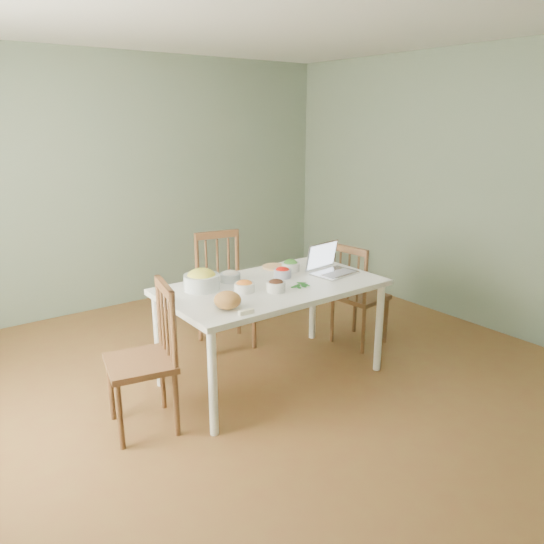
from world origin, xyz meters
TOP-DOWN VIEW (x-y plane):
  - floor at (0.00, 0.00)m, footprint 5.00×5.00m
  - ceiling at (0.00, 0.00)m, footprint 5.00×5.00m
  - wall_back at (0.00, 2.50)m, footprint 5.00×0.00m
  - wall_right at (2.50, 0.00)m, footprint 0.00×5.00m
  - dining_table at (0.14, 0.07)m, footprint 1.69×0.95m
  - chair_far at (0.19, 0.84)m, footprint 0.53×0.52m
  - chair_left at (-0.98, 0.01)m, footprint 0.50×0.52m
  - chair_right at (1.21, 0.15)m, footprint 0.45×0.47m
  - bread_boule at (-0.42, -0.18)m, footprint 0.22×0.22m
  - butter_stick at (-0.37, -0.34)m, footprint 0.11×0.04m
  - bowl_squash at (-0.36, 0.28)m, footprint 0.29×0.29m
  - bowl_carrot at (-0.13, 0.05)m, footprint 0.19×0.19m
  - bowl_onion at (-0.08, 0.33)m, footprint 0.18×0.18m
  - bowl_mushroom at (0.06, -0.09)m, footprint 0.18×0.18m
  - bowl_redpep at (0.32, 0.17)m, footprint 0.18×0.18m
  - bowl_broccoli at (0.49, 0.28)m, footprint 0.19×0.19m
  - flatbread at (0.43, 0.43)m, footprint 0.27×0.27m
  - basil_bunch at (0.28, -0.09)m, footprint 0.18×0.18m
  - laptop at (0.72, -0.01)m, footprint 0.39×0.33m

SIDE VIEW (x-z plane):
  - floor at x=0.00m, z-range 0.00..0.00m
  - dining_table at x=0.14m, z-range 0.00..0.79m
  - chair_right at x=1.21m, z-range 0.00..0.95m
  - chair_left at x=-0.98m, z-range 0.00..1.00m
  - chair_far at x=0.19m, z-range 0.00..1.04m
  - flatbread at x=0.43m, z-range 0.79..0.81m
  - basil_bunch at x=0.28m, z-range 0.79..0.81m
  - butter_stick at x=-0.37m, z-range 0.79..0.82m
  - bowl_redpep at x=0.32m, z-range 0.79..0.88m
  - bowl_carrot at x=-0.13m, z-range 0.79..0.88m
  - bowl_onion at x=-0.08m, z-range 0.79..0.88m
  - bowl_mushroom at x=0.06m, z-range 0.79..0.88m
  - bowl_broccoli at x=0.49m, z-range 0.79..0.89m
  - bread_boule at x=-0.42m, z-range 0.79..0.91m
  - bowl_squash at x=-0.36m, z-range 0.79..0.95m
  - laptop at x=0.72m, z-range 0.79..1.04m
  - wall_back at x=0.00m, z-range 0.00..2.70m
  - wall_right at x=2.50m, z-range 0.00..2.70m
  - ceiling at x=0.00m, z-range 2.70..2.70m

